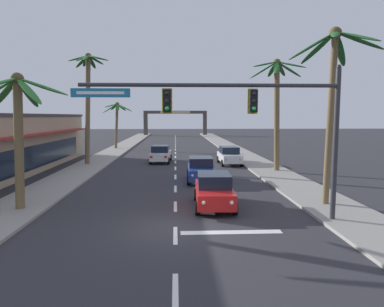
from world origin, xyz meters
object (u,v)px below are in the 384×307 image
Objects in this scene: sedan_oncoming_far at (161,154)px; palm_left_nearest at (19,115)px; palm_left_second at (88,91)px; town_gateway_arch at (175,119)px; traffic_signal_mast at (253,113)px; sedan_third_in_queue at (201,169)px; palm_left_third at (117,114)px; palm_right_nearest at (333,79)px; sedan_parked_nearest_kerb at (229,155)px; palm_right_second at (277,97)px; sedan_lead_at_stop_bar at (214,190)px.

palm_left_nearest is at bearing -108.51° from sedan_oncoming_far.
palm_left_second is 0.69× the size of town_gateway_arch.
traffic_signal_mast reaches higher than sedan_third_in_queue.
palm_left_third is (-11.19, 33.99, 0.12)m from traffic_signal_mast.
palm_left_nearest is at bearing -179.30° from palm_right_nearest.
palm_left_third is at bearing 129.47° from sedan_parked_nearest_kerb.
palm_right_second is at bearing 87.81° from palm_right_nearest.
palm_left_third is 0.43× the size of town_gateway_arch.
sedan_lead_at_stop_bar is at bearing -119.98° from palm_right_second.
sedan_oncoming_far is 0.44× the size of palm_left_second.
sedan_parked_nearest_kerb is 0.44× the size of palm_left_second.
palm_left_nearest is at bearing -87.67° from palm_left_second.
sedan_parked_nearest_kerb is 20.90m from palm_left_third.
palm_right_second reaches higher than palm_right_nearest.
sedan_lead_at_stop_bar is at bearing 2.07° from palm_left_nearest.
sedan_parked_nearest_kerb is 14.32m from palm_left_second.
palm_left_third is 26.04m from palm_right_second.
palm_left_second is at bearing 121.51° from traffic_signal_mast.
traffic_signal_mast is at bearing -95.84° from sedan_parked_nearest_kerb.
palm_right_second is (6.39, 3.81, 5.21)m from sedan_third_in_queue.
palm_left_nearest is 1.02× the size of palm_left_third.
town_gateway_arch is (-8.17, 54.90, -2.23)m from palm_right_second.
sedan_oncoming_far is at bearing 146.58° from palm_right_second.
palm_left_second reaches higher than town_gateway_arch.
palm_left_third is at bearing 108.23° from traffic_signal_mast.
sedan_lead_at_stop_bar is 7.00m from sedan_third_in_queue.
sedan_lead_at_stop_bar is 0.99× the size of sedan_oncoming_far.
palm_left_second is 22.13m from palm_right_nearest.
sedan_lead_at_stop_bar is at bearing -57.42° from palm_left_second.
sedan_lead_at_stop_bar is at bearing 115.14° from traffic_signal_mast.
palm_left_nearest is 66.44m from town_gateway_arch.
palm_left_third reaches higher than town_gateway_arch.
town_gateway_arch is at bearing 77.02° from palm_left_third.
palm_right_nearest is at bearing -83.29° from town_gateway_arch.
palm_right_second is at bearing -51.69° from palm_left_third.
palm_right_second reaches higher than palm_left_third.
traffic_signal_mast reaches higher than town_gateway_arch.
sedan_lead_at_stop_bar is 0.70× the size of palm_left_third.
palm_left_nearest is at bearing -144.24° from palm_right_second.
palm_left_nearest is (-9.23, -0.33, 3.72)m from sedan_lead_at_stop_bar.
palm_right_second is at bearing 60.02° from sedan_lead_at_stop_bar.
palm_left_third is (-0.01, 15.76, -1.97)m from palm_left_second.
town_gateway_arch is (-5.10, 50.34, 2.98)m from sedan_parked_nearest_kerb.
palm_left_second reaches higher than palm_left_third.
palm_left_second is at bearing -98.98° from town_gateway_arch.
traffic_signal_mast is 1.22× the size of palm_right_second.
sedan_oncoming_far is 20.35m from palm_right_nearest.
palm_left_nearest is 0.72× the size of palm_right_second.
sedan_oncoming_far is 6.78m from sedan_parked_nearest_kerb.
palm_left_nearest is 0.74× the size of palm_right_nearest.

